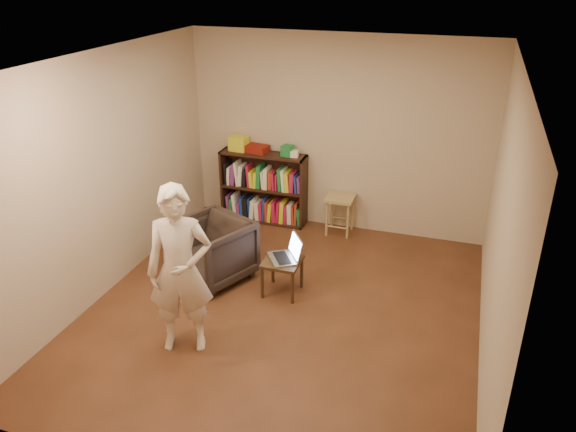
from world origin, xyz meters
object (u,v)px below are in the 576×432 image
(laptop, at_px, (287,254))
(person, at_px, (180,271))
(side_table, at_px, (282,266))
(bookshelf, at_px, (264,191))
(stool, at_px, (340,204))
(armchair, at_px, (212,250))

(laptop, height_order, person, person)
(side_table, bearing_deg, person, -116.29)
(bookshelf, bearing_deg, stool, -3.30)
(bookshelf, relative_size, person, 0.73)
(bookshelf, height_order, laptop, bookshelf)
(stool, xyz_separation_m, person, (-0.83, -2.84, 0.40))
(armchair, height_order, laptop, armchair)
(bookshelf, relative_size, armchair, 1.50)
(side_table, xyz_separation_m, person, (-0.58, -1.18, 0.49))
(side_table, height_order, laptop, laptop)
(bookshelf, xyz_separation_m, laptop, (0.90, -1.68, 0.03))
(person, bearing_deg, laptop, 43.11)
(armchair, height_order, side_table, armchair)
(bookshelf, distance_m, side_table, 1.93)
(laptop, distance_m, person, 1.42)
(side_table, relative_size, person, 0.25)
(stool, bearing_deg, person, -106.35)
(bookshelf, distance_m, armchair, 1.69)
(armchair, distance_m, person, 1.34)
(stool, bearing_deg, bookshelf, 176.70)
(armchair, relative_size, side_table, 1.96)
(laptop, bearing_deg, side_table, -71.59)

